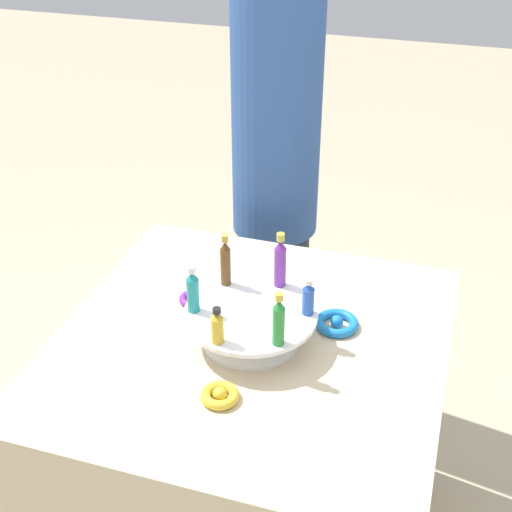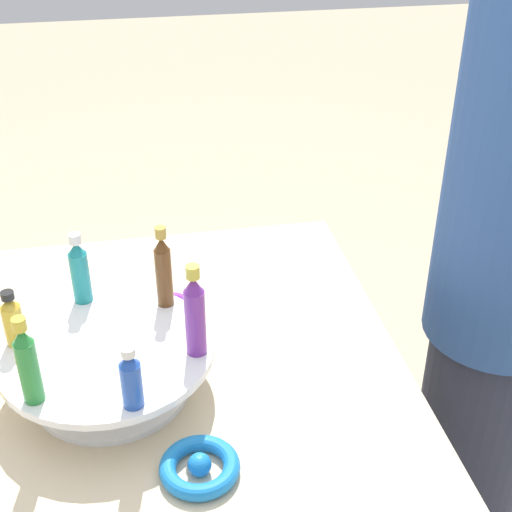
% 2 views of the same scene
% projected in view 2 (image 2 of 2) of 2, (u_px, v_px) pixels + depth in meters
% --- Properties ---
extents(display_stand, '(0.32, 0.32, 0.08)m').
position_uv_depth(display_stand, '(109.00, 365.00, 1.08)').
color(display_stand, white).
rests_on(display_stand, party_table).
extents(bottle_gold, '(0.03, 0.03, 0.09)m').
position_uv_depth(bottle_gold, '(13.00, 320.00, 1.05)').
color(bottle_gold, gold).
rests_on(bottle_gold, display_stand).
extents(bottle_green, '(0.03, 0.03, 0.14)m').
position_uv_depth(bottle_green, '(28.00, 364.00, 0.93)').
color(bottle_green, '#288438').
rests_on(bottle_green, display_stand).
extents(bottle_blue, '(0.03, 0.03, 0.10)m').
position_uv_depth(bottle_blue, '(131.00, 379.00, 0.93)').
color(bottle_blue, '#234CAD').
rests_on(bottle_blue, display_stand).
extents(bottle_purple, '(0.03, 0.03, 0.15)m').
position_uv_depth(bottle_purple, '(195.00, 314.00, 1.02)').
color(bottle_purple, '#702D93').
rests_on(bottle_purple, display_stand).
extents(bottle_brown, '(0.03, 0.03, 0.14)m').
position_uv_depth(bottle_brown, '(163.00, 270.00, 1.12)').
color(bottle_brown, brown).
rests_on(bottle_brown, display_stand).
extents(bottle_teal, '(0.03, 0.03, 0.12)m').
position_uv_depth(bottle_teal, '(80.00, 271.00, 1.13)').
color(bottle_teal, teal).
rests_on(bottle_teal, display_stand).
extents(ribbon_bow_purple, '(0.08, 0.08, 0.03)m').
position_uv_depth(ribbon_bow_purple, '(171.00, 306.00, 1.28)').
color(ribbon_bow_purple, purple).
rests_on(ribbon_bow_purple, party_table).
extents(ribbon_bow_blue, '(0.11, 0.11, 0.03)m').
position_uv_depth(ribbon_bow_blue, '(200.00, 467.00, 0.96)').
color(ribbon_bow_blue, blue).
rests_on(ribbon_bow_blue, party_table).
extents(person_figure, '(0.28, 0.28, 1.66)m').
position_uv_depth(person_figure, '(508.00, 268.00, 1.32)').
color(person_figure, '#282D42').
rests_on(person_figure, ground_plane).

